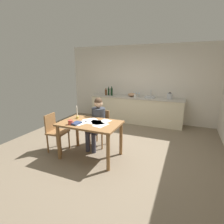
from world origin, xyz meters
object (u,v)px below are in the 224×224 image
at_px(sink_unit, 150,97).
at_px(bottle_wine_red, 112,92).
at_px(mixing_bowl, 132,95).
at_px(wine_glass_by_kettle, 136,93).
at_px(coffee_mug, 70,122).
at_px(wine_glass_back_left, 134,93).
at_px(wine_glass_near_sink, 139,93).
at_px(teacup_on_counter, 135,96).
at_px(bottle_oil, 106,92).
at_px(chair_side_empty, 55,131).
at_px(candlestick, 77,115).
at_px(dining_table, 90,128).
at_px(chair_at_table, 100,126).
at_px(bottle_vinegar, 109,92).
at_px(person_seated, 97,120).
at_px(book_magazine, 76,123).
at_px(stovetop_kettle, 170,96).

bearing_deg(sink_unit, bottle_wine_red, -176.36).
height_order(mixing_bowl, wine_glass_by_kettle, wine_glass_by_kettle).
height_order(coffee_mug, wine_glass_back_left, wine_glass_back_left).
xyz_separation_m(wine_glass_near_sink, teacup_on_counter, (-0.06, -0.30, -0.06)).
distance_m(wine_glass_near_sink, teacup_on_counter, 0.31).
height_order(bottle_oil, wine_glass_by_kettle, bottle_oil).
distance_m(chair_side_empty, wine_glass_back_left, 3.15).
bearing_deg(bottle_oil, teacup_on_counter, -2.99).
height_order(bottle_oil, teacup_on_counter, bottle_oil).
height_order(chair_side_empty, teacup_on_counter, teacup_on_counter).
height_order(chair_side_empty, candlestick, candlestick).
xyz_separation_m(dining_table, wine_glass_by_kettle, (0.19, 2.89, 0.36)).
bearing_deg(bottle_oil, chair_at_table, -68.92).
relative_size(sink_unit, bottle_vinegar, 1.20).
bearing_deg(person_seated, wine_glass_back_left, 85.43).
xyz_separation_m(person_seated, candlestick, (-0.31, -0.35, 0.18)).
height_order(coffee_mug, book_magazine, coffee_mug).
bearing_deg(person_seated, bottle_wine_red, 104.30).
height_order(chair_at_table, chair_side_empty, chair_side_empty).
distance_m(person_seated, wine_glass_back_left, 2.43).
bearing_deg(chair_side_empty, chair_at_table, 40.91).
xyz_separation_m(chair_side_empty, sink_unit, (1.57, 2.80, 0.44)).
xyz_separation_m(dining_table, candlestick, (-0.41, 0.15, 0.21)).
bearing_deg(stovetop_kettle, mixing_bowl, -179.66).
xyz_separation_m(chair_at_table, bottle_oil, (-0.77, 2.01, 0.53)).
xyz_separation_m(coffee_mug, teacup_on_counter, (0.53, 2.85, 0.13)).
distance_m(bottle_wine_red, wine_glass_near_sink, 0.96).
bearing_deg(bottle_oil, coffee_mug, -79.04).
distance_m(dining_table, person_seated, 0.51).
height_order(chair_at_table, stovetop_kettle, stovetop_kettle).
height_order(mixing_bowl, wine_glass_back_left, wine_glass_back_left).
xyz_separation_m(coffee_mug, mixing_bowl, (0.37, 3.00, 0.14)).
relative_size(mixing_bowl, wine_glass_back_left, 1.68).
relative_size(bottle_wine_red, wine_glass_near_sink, 2.02).
height_order(chair_at_table, book_magazine, chair_at_table).
xyz_separation_m(bottle_oil, mixing_bowl, (0.93, 0.09, -0.05)).
height_order(coffee_mug, wine_glass_near_sink, wine_glass_near_sink).
distance_m(book_magazine, wine_glass_back_left, 3.11).
distance_m(person_seated, candlestick, 0.50).
distance_m(bottle_wine_red, mixing_bowl, 0.72).
bearing_deg(book_magazine, dining_table, 50.11).
bearing_deg(sink_unit, teacup_on_counter, -161.46).
bearing_deg(chair_side_empty, wine_glass_by_kettle, 69.90).
distance_m(person_seated, mixing_bowl, 2.26).
bearing_deg(book_magazine, mixing_bowl, 92.09).
bearing_deg(person_seated, dining_table, -79.36).
relative_size(dining_table, mixing_bowl, 4.83).
distance_m(sink_unit, wine_glass_back_left, 0.61).
bearing_deg(teacup_on_counter, mixing_bowl, 138.24).
distance_m(person_seated, chair_side_empty, 0.98).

